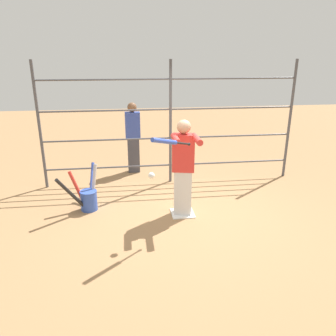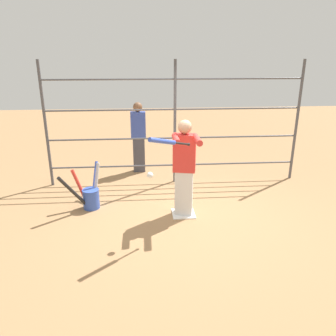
{
  "view_description": "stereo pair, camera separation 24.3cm",
  "coord_description": "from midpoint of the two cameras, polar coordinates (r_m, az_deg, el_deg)",
  "views": [
    {
      "loc": [
        0.94,
        5.18,
        2.72
      ],
      "look_at": [
        0.3,
        0.28,
        0.98
      ],
      "focal_mm": 35.0,
      "sensor_mm": 36.0,
      "label": 1
    },
    {
      "loc": [
        0.7,
        5.21,
        2.72
      ],
      "look_at": [
        0.3,
        0.28,
        0.98
      ],
      "focal_mm": 35.0,
      "sensor_mm": 36.0,
      "label": 2
    }
  ],
  "objects": [
    {
      "name": "ground_plane",
      "position": [
        5.92,
        1.36,
        -7.97
      ],
      "size": [
        24.0,
        24.0,
        0.0
      ],
      "primitive_type": "plane",
      "color": "#9E754C"
    },
    {
      "name": "bat_bucket",
      "position": [
        6.18,
        -14.92,
        -4.94
      ],
      "size": [
        0.67,
        1.07,
        0.82
      ],
      "color": "#3351B2",
      "rests_on": "ground"
    },
    {
      "name": "softball_in_flight",
      "position": [
        4.8,
        -4.34,
        -1.33
      ],
      "size": [
        0.1,
        0.1,
        0.1
      ],
      "color": "white"
    },
    {
      "name": "bystander_behind_fence",
      "position": [
        7.76,
        -7.0,
        5.42
      ],
      "size": [
        0.34,
        0.21,
        1.67
      ],
      "color": "#3F3F47",
      "rests_on": "ground"
    },
    {
      "name": "baseball_bat_swinging",
      "position": [
        4.58,
        -1.56,
        4.6
      ],
      "size": [
        0.66,
        0.6,
        0.28
      ],
      "color": "black"
    },
    {
      "name": "home_plate",
      "position": [
        5.92,
        1.36,
        -7.89
      ],
      "size": [
        0.4,
        0.4,
        0.02
      ],
      "color": "white",
      "rests_on": "ground"
    },
    {
      "name": "batter",
      "position": [
        5.54,
        1.46,
        0.42
      ],
      "size": [
        0.43,
        0.63,
        1.7
      ],
      "color": "silver",
      "rests_on": "ground"
    },
    {
      "name": "fence_backstop",
      "position": [
        6.99,
        -0.57,
        7.7
      ],
      "size": [
        5.4,
        0.06,
        2.61
      ],
      "color": "#4C4C51",
      "rests_on": "ground"
    }
  ]
}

